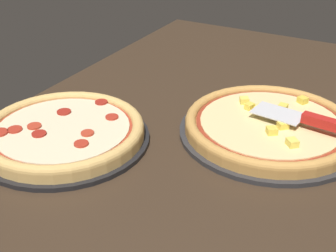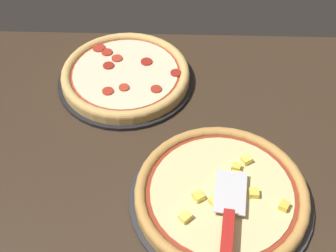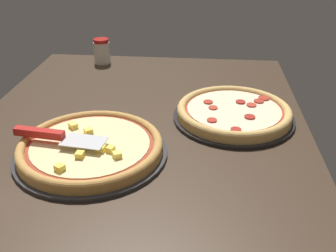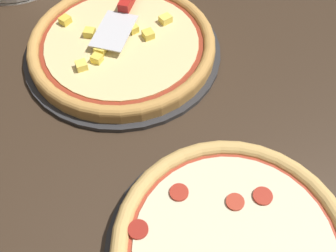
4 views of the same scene
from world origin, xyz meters
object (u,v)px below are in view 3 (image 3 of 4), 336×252
object	(u,v)px
serving_spatula	(49,135)
pizza_front	(91,146)
pizza_back	(234,111)
parmesan_shaker	(102,51)

from	to	relation	value
serving_spatula	pizza_front	bearing A→B (deg)	92.19
pizza_back	parmesan_shaker	size ratio (longest dim) A/B	3.37
serving_spatula	parmesan_shaker	world-z (taller)	parmesan_shaker
pizza_back	parmesan_shaker	distance (cm)	70.40
pizza_front	pizza_back	distance (cm)	44.55
pizza_back	serving_spatula	bearing A→B (deg)	-63.21
pizza_front	serving_spatula	size ratio (longest dim) A/B	1.50
pizza_front	serving_spatula	world-z (taller)	serving_spatula
pizza_back	pizza_front	bearing A→B (deg)	-57.62
pizza_front	parmesan_shaker	xyz separation A→B (cm)	(-71.15, -14.48, 2.43)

